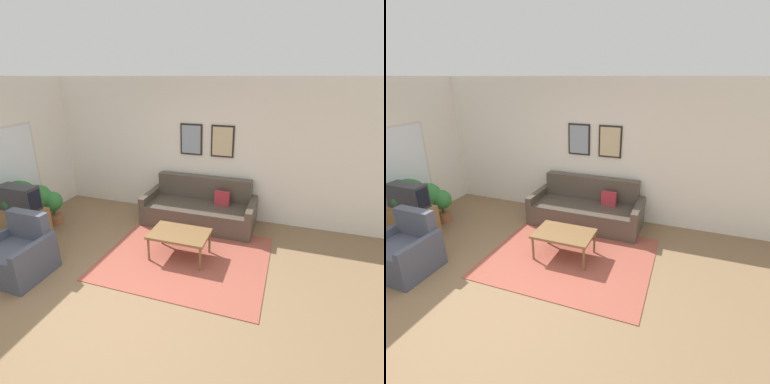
% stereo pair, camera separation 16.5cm
% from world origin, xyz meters
% --- Properties ---
extents(ground_plane, '(16.00, 16.00, 0.00)m').
position_xyz_m(ground_plane, '(0.00, 0.00, 0.00)').
color(ground_plane, '#846647').
extents(area_rug, '(2.53, 2.06, 0.01)m').
position_xyz_m(area_rug, '(0.57, 1.17, 0.01)').
color(area_rug, '#9E4C3D').
rests_on(area_rug, ground_plane).
extents(wall_back, '(8.00, 0.09, 2.70)m').
position_xyz_m(wall_back, '(0.01, 2.88, 1.35)').
color(wall_back, white).
rests_on(wall_back, ground_plane).
extents(couch, '(2.12, 0.90, 0.86)m').
position_xyz_m(couch, '(0.42, 2.42, 0.29)').
color(couch, '#4C4238').
rests_on(couch, ground_plane).
extents(coffee_table, '(0.91, 0.60, 0.43)m').
position_xyz_m(coffee_table, '(0.47, 1.17, 0.39)').
color(coffee_table, brown).
rests_on(coffee_table, ground_plane).
extents(tv_stand, '(0.80, 0.42, 0.60)m').
position_xyz_m(tv_stand, '(-2.24, 0.80, 0.30)').
color(tv_stand, olive).
rests_on(tv_stand, ground_plane).
extents(tv, '(0.68, 0.28, 0.41)m').
position_xyz_m(tv, '(-2.24, 0.80, 0.81)').
color(tv, '#2D2D33').
rests_on(tv, tv_stand).
extents(armchair, '(0.82, 0.76, 0.87)m').
position_xyz_m(armchair, '(-1.57, 0.04, 0.30)').
color(armchair, '#474C5B').
rests_on(armchair, ground_plane).
extents(potted_plant_tall, '(0.63, 0.63, 1.02)m').
position_xyz_m(potted_plant_tall, '(-2.42, 0.96, 0.68)').
color(potted_plant_tall, '#383D42').
rests_on(potted_plant_tall, ground_plane).
extents(potted_plant_by_window, '(0.50, 0.50, 0.80)m').
position_xyz_m(potted_plant_by_window, '(-2.45, 1.38, 0.50)').
color(potted_plant_by_window, beige).
rests_on(potted_plant_by_window, ground_plane).
extents(potted_plant_small, '(0.38, 0.38, 0.65)m').
position_xyz_m(potted_plant_small, '(-2.25, 1.48, 0.39)').
color(potted_plant_small, '#935638').
rests_on(potted_plant_small, ground_plane).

